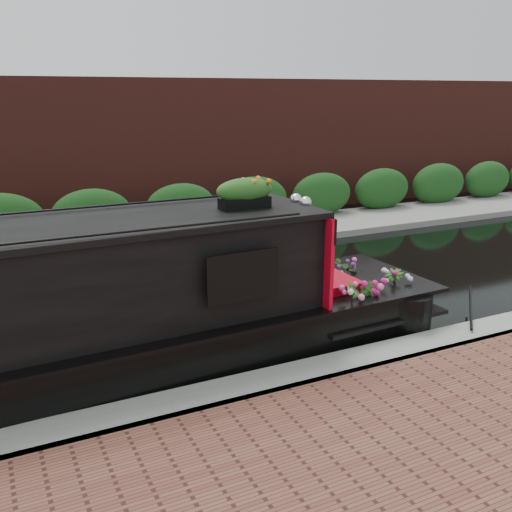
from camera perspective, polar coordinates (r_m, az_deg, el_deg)
name	(u,v)px	position (r m, az deg, el deg)	size (l,w,h in m)	color
ground	(157,313)	(9.87, -9.86, -5.68)	(80.00, 80.00, 0.00)	black
near_bank_coping	(236,406)	(7.06, -2.02, -14.77)	(40.00, 0.60, 0.50)	gray
far_bank_path	(106,253)	(13.76, -14.81, 0.29)	(40.00, 2.40, 0.34)	gray
far_hedge	(98,244)	(14.62, -15.52, 1.16)	(40.00, 1.10, 2.80)	#194417
far_brick_wall	(83,227)	(16.64, -16.90, 2.82)	(40.00, 1.00, 8.00)	#55231C
narrowboat	(5,339)	(7.43, -23.80, -7.61)	(11.69, 2.43, 2.74)	black
rope_fender	(411,308)	(9.89, 15.20, -5.04)	(0.30, 0.30, 0.40)	brown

